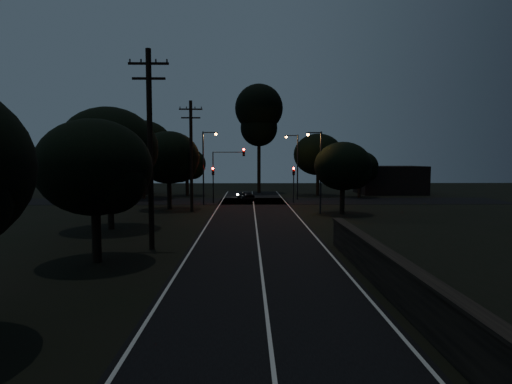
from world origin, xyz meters
name	(u,v)px	position (x,y,z in m)	size (l,w,h in m)	color
road_surface	(255,213)	(0.00, 31.12, 0.01)	(60.00, 70.00, 0.03)	black
utility_pole_mid	(150,146)	(-6.00, 15.00, 5.74)	(2.20, 0.30, 11.00)	black
utility_pole_far	(191,154)	(-6.00, 32.00, 5.48)	(2.20, 0.30, 10.50)	black
tree_left_b	(98,170)	(-7.81, 11.89, 4.52)	(5.48, 5.48, 6.97)	black
tree_left_c	(112,150)	(-10.26, 21.86, 5.63)	(6.90, 6.90, 8.71)	black
tree_left_d	(171,159)	(-8.28, 33.88, 5.05)	(6.14, 6.14, 7.79)	black
tree_far_nw	(188,165)	(-8.82, 49.90, 4.24)	(5.18, 5.18, 6.56)	black
tree_far_w	(145,148)	(-13.72, 45.84, 6.45)	(7.78, 7.78, 9.92)	black
tree_far_ne	(320,156)	(9.24, 49.86, 5.50)	(6.72, 6.72, 8.50)	black
tree_far_e	(361,167)	(14.17, 46.90, 3.93)	(4.79, 4.79, 6.07)	black
tree_right_a	(345,167)	(8.18, 29.90, 4.27)	(5.19, 5.19, 6.59)	black
tall_pine	(259,115)	(1.00, 55.00, 11.57)	(7.06, 7.06, 16.04)	black
building_left	(111,179)	(-20.00, 52.00, 2.20)	(10.00, 8.00, 4.40)	black
building_right	(390,180)	(20.00, 53.00, 2.00)	(9.00, 7.00, 4.00)	black
signal_left	(213,178)	(-4.60, 39.99, 2.84)	(0.28, 0.35, 4.10)	black
signal_right	(294,178)	(4.60, 39.99, 2.84)	(0.28, 0.35, 4.10)	black
signal_mast	(228,165)	(-2.91, 39.99, 4.34)	(3.70, 0.35, 6.25)	black
streetlight_a	(205,163)	(-5.31, 38.00, 4.64)	(1.66, 0.26, 8.00)	black
streetlight_b	(296,162)	(5.31, 44.00, 4.64)	(1.66, 0.26, 8.00)	black
streetlight_c	(319,167)	(5.83, 30.00, 4.35)	(1.46, 0.26, 7.50)	black
car	(246,196)	(-0.89, 43.02, 0.59)	(1.39, 3.45, 1.17)	black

